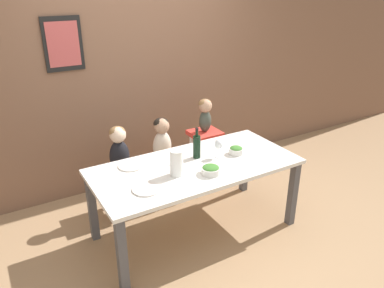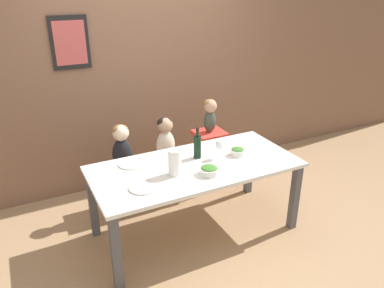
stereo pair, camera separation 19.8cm
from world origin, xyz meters
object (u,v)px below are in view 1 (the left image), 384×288
at_px(chair_far_left, 122,179).
at_px(person_baby_right, 205,112).
at_px(chair_right_highchair, 205,145).
at_px(wine_glass_near, 219,145).
at_px(wine_bottle, 197,146).
at_px(salad_bowl_small, 236,150).
at_px(paper_towel_roll, 177,163).
at_px(dinner_plate_front_left, 147,189).
at_px(chair_far_center, 163,168).
at_px(salad_bowl_large, 211,170).
at_px(person_child_center, 162,139).
at_px(dinner_plate_back_left, 131,166).
at_px(person_child_left, 119,148).

height_order(chair_far_left, person_baby_right, person_baby_right).
relative_size(chair_right_highchair, wine_glass_near, 3.83).
relative_size(wine_bottle, salad_bowl_small, 2.14).
bearing_deg(paper_towel_roll, salad_bowl_small, 7.04).
bearing_deg(dinner_plate_front_left, chair_right_highchair, 38.14).
distance_m(chair_far_center, paper_towel_roll, 0.93).
bearing_deg(salad_bowl_large, wine_glass_near, 44.53).
bearing_deg(person_child_center, chair_far_left, -179.83).
bearing_deg(paper_towel_roll, person_baby_right, 44.88).
distance_m(chair_right_highchair, wine_glass_near, 0.78).
xyz_separation_m(salad_bowl_small, dinner_plate_back_left, (-0.97, 0.27, -0.03)).
height_order(chair_far_center, wine_bottle, wine_bottle).
relative_size(person_baby_right, dinner_plate_back_left, 1.60).
bearing_deg(wine_bottle, salad_bowl_small, -18.38).
bearing_deg(person_child_left, salad_bowl_small, -36.47).
bearing_deg(paper_towel_roll, person_child_left, 107.11).
bearing_deg(chair_far_center, wine_glass_near, -68.30).
xyz_separation_m(person_baby_right, paper_towel_roll, (-0.77, -0.77, -0.09)).
height_order(chair_far_left, paper_towel_roll, paper_towel_roll).
bearing_deg(salad_bowl_large, chair_far_left, 119.10).
bearing_deg(dinner_plate_back_left, chair_far_left, 84.56).
bearing_deg(wine_bottle, person_baby_right, 51.46).
height_order(chair_far_left, dinner_plate_back_left, dinner_plate_back_left).
bearing_deg(salad_bowl_large, dinner_plate_back_left, 138.34).
bearing_deg(chair_far_center, chair_far_left, 180.00).
relative_size(wine_bottle, dinner_plate_back_left, 1.28).
distance_m(chair_far_center, person_baby_right, 0.76).
bearing_deg(chair_far_left, wine_bottle, -45.02).
xyz_separation_m(paper_towel_roll, wine_glass_near, (0.50, 0.11, 0.01)).
relative_size(person_child_center, wine_bottle, 1.66).
relative_size(chair_right_highchair, person_child_center, 1.41).
xyz_separation_m(chair_far_left, person_child_center, (0.48, 0.00, 0.35)).
relative_size(wine_glass_near, salad_bowl_large, 1.07).
relative_size(person_baby_right, salad_bowl_small, 2.69).
relative_size(person_baby_right, salad_bowl_large, 2.20).
xyz_separation_m(chair_far_center, salad_bowl_large, (0.02, -0.90, 0.38)).
bearing_deg(dinner_plate_back_left, wine_bottle, -13.51).
distance_m(wine_bottle, paper_towel_roll, 0.38).
relative_size(chair_far_left, chair_right_highchair, 0.66).
bearing_deg(salad_bowl_small, person_child_left, 143.53).
distance_m(person_baby_right, dinner_plate_front_left, 1.41).
bearing_deg(chair_right_highchair, wine_glass_near, -112.29).
bearing_deg(person_child_left, chair_far_center, -0.17).
relative_size(chair_far_left, person_child_center, 0.93).
distance_m(chair_far_center, salad_bowl_large, 0.98).
xyz_separation_m(person_baby_right, dinner_plate_back_left, (-1.05, -0.42, -0.20)).
bearing_deg(salad_bowl_small, person_baby_right, 82.99).
bearing_deg(chair_far_center, dinner_plate_back_left, -141.04).
bearing_deg(person_child_center, salad_bowl_small, -56.69).
xyz_separation_m(chair_far_center, wine_bottle, (0.08, -0.56, 0.46)).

